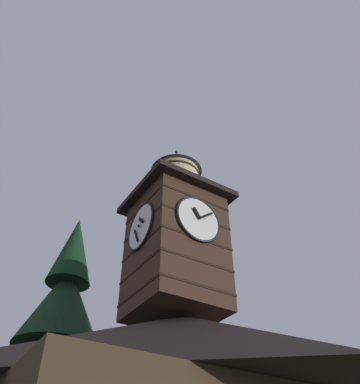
% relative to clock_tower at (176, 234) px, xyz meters
% --- Properties ---
extents(clock_tower, '(3.76, 3.76, 8.10)m').
position_rel_clock_tower_xyz_m(clock_tower, '(0.00, 0.00, 0.00)').
color(clock_tower, '#422B1E').
rests_on(clock_tower, building_main).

